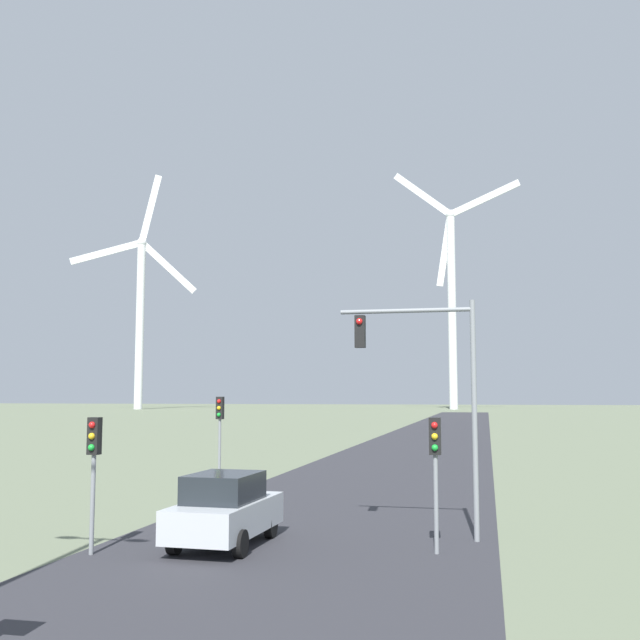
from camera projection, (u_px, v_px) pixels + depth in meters
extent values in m
cube|color=#2D2D33|center=(411.00, 455.00, 47.17)|extent=(10.00, 240.00, 0.01)
cylinder|color=gray|center=(93.00, 485.00, 18.08)|extent=(0.11, 0.11, 3.27)
cube|color=black|center=(95.00, 436.00, 18.20)|extent=(0.28, 0.24, 0.90)
sphere|color=red|center=(92.00, 425.00, 18.10)|extent=(0.16, 0.16, 0.16)
sphere|color=gold|center=(92.00, 436.00, 18.07)|extent=(0.16, 0.16, 0.16)
sphere|color=green|center=(91.00, 447.00, 18.04)|extent=(0.16, 0.16, 0.16)
cylinder|color=gray|center=(436.00, 485.00, 18.16)|extent=(0.11, 0.11, 3.26)
cube|color=black|center=(435.00, 436.00, 18.28)|extent=(0.28, 0.24, 0.90)
sphere|color=red|center=(434.00, 425.00, 18.17)|extent=(0.16, 0.16, 0.16)
sphere|color=gold|center=(435.00, 436.00, 18.15)|extent=(0.16, 0.16, 0.16)
sphere|color=green|center=(435.00, 448.00, 18.12)|extent=(0.16, 0.16, 0.16)
cylinder|color=gray|center=(220.00, 444.00, 29.97)|extent=(0.11, 0.11, 3.74)
cube|color=black|center=(220.00, 408.00, 30.12)|extent=(0.28, 0.24, 0.90)
sphere|color=red|center=(219.00, 401.00, 30.01)|extent=(0.16, 0.16, 0.16)
sphere|color=gold|center=(219.00, 408.00, 29.98)|extent=(0.16, 0.16, 0.16)
sphere|color=green|center=(219.00, 415.00, 29.96)|extent=(0.16, 0.16, 0.16)
cylinder|color=gray|center=(475.00, 419.00, 19.83)|extent=(0.14, 0.14, 6.36)
cylinder|color=gray|center=(405.00, 311.00, 20.51)|extent=(3.60, 0.12, 0.12)
cube|color=black|center=(360.00, 332.00, 20.73)|extent=(0.28, 0.24, 0.90)
sphere|color=red|center=(359.00, 321.00, 20.63)|extent=(0.18, 0.18, 0.18)
cube|color=#B7BCC1|center=(226.00, 517.00, 19.03)|extent=(1.95, 4.16, 0.80)
cube|color=#1E2328|center=(224.00, 487.00, 18.96)|extent=(1.64, 2.16, 0.70)
cylinder|color=black|center=(212.00, 523.00, 20.40)|extent=(0.22, 0.66, 0.66)
cylinder|color=black|center=(271.00, 525.00, 20.05)|extent=(0.22, 0.66, 0.66)
cylinder|color=black|center=(175.00, 541.00, 17.94)|extent=(0.22, 0.66, 0.66)
cylinder|color=black|center=(240.00, 544.00, 17.58)|extent=(0.22, 0.66, 0.66)
cylinder|color=silver|center=(140.00, 325.00, 201.27)|extent=(2.20, 2.20, 45.09)
sphere|color=silver|center=(142.00, 243.00, 203.52)|extent=(2.60, 2.60, 2.60)
cube|color=silver|center=(105.00, 252.00, 201.38)|extent=(17.04, 7.84, 7.43)
cube|color=silver|center=(169.00, 268.00, 204.27)|extent=(14.01, 6.51, 13.92)
cube|color=silver|center=(151.00, 208.00, 204.90)|extent=(5.45, 2.76, 18.69)
cylinder|color=silver|center=(452.00, 311.00, 199.56)|extent=(2.20, 2.20, 52.38)
sphere|color=silver|center=(450.00, 215.00, 202.17)|extent=(2.60, 2.60, 2.60)
cube|color=silver|center=(422.00, 194.00, 205.73)|extent=(15.70, 3.10, 13.42)
cube|color=silver|center=(445.00, 251.00, 201.78)|extent=(4.86, 1.29, 19.03)
cube|color=silver|center=(485.00, 198.00, 198.99)|extent=(18.23, 3.52, 8.40)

